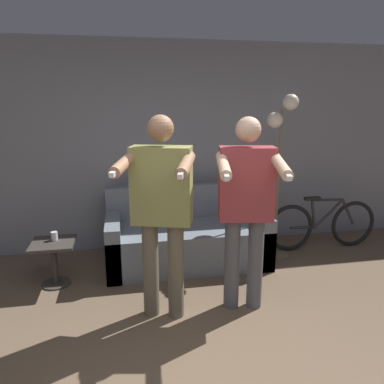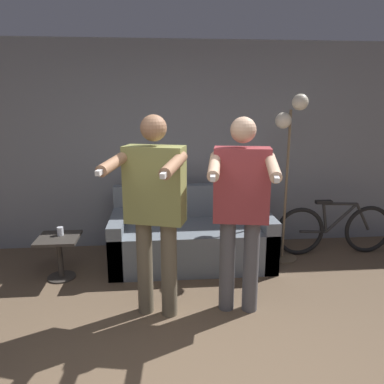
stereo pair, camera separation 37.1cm
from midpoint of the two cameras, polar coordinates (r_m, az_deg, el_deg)
The scene contains 9 objects.
wall_back at distance 4.80m, azimuth -7.55°, elevation 6.73°, with size 10.00×0.05×2.60m.
couch at distance 4.46m, azimuth -3.25°, elevation -7.15°, with size 1.85×0.90×0.87m.
person_left at distance 3.14m, azimuth -8.04°, elevation -1.87°, with size 0.69×0.79×1.77m.
person_right at distance 3.26m, azimuth 5.04°, elevation -1.53°, with size 0.62×0.74×1.75m.
cat at distance 4.58m, azimuth -8.42°, elevation 1.84°, with size 0.48×0.13×0.18m.
floor_lamp at distance 4.46m, azimuth 11.09°, elevation 7.46°, with size 0.37×0.35×1.95m.
side_table at distance 4.22m, azimuth -22.75°, elevation -8.80°, with size 0.43×0.43×0.47m.
cup at distance 4.21m, azimuth -22.68°, elevation -6.25°, with size 0.07×0.07×0.09m.
bicycle at distance 5.06m, azimuth 17.26°, elevation -4.79°, with size 1.49×0.07×0.70m.
Camera 1 is at (-0.46, -1.83, 1.88)m, focal length 35.00 mm.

